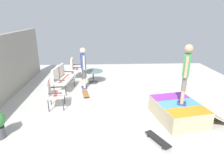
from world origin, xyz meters
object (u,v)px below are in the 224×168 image
object	(u,v)px
person_watching	(83,65)
skate_ramp	(179,111)
skateboard_spare	(158,139)
patio_bench	(61,76)
skateboard_by_bench	(85,93)
patio_chair_by_wall	(52,91)
person_skater	(186,70)
patio_chair_near_house	(75,67)
patio_table	(93,74)

from	to	relation	value
person_watching	skate_ramp	bearing A→B (deg)	-132.34
person_watching	skateboard_spare	world-z (taller)	person_watching
skate_ramp	skateboard_spare	xyz separation A→B (m)	(-1.12, 0.93, -0.18)
patio_bench	skateboard_spare	size ratio (longest dim) A/B	1.63
skateboard_by_bench	person_watching	bearing A→B (deg)	7.40
patio_chair_by_wall	person_skater	xyz separation A→B (m)	(-1.00, -3.99, 0.94)
patio_chair_near_house	patio_table	distance (m)	1.15
patio_bench	person_skater	distance (m)	4.93
skateboard_by_bench	skateboard_spare	bearing A→B (deg)	-146.73
patio_chair_near_house	skateboard_spare	distance (m)	5.95
patio_chair_near_house	person_skater	distance (m)	5.67
skate_ramp	skateboard_spare	bearing A→B (deg)	140.33
patio_chair_near_house	person_watching	distance (m)	1.51
patio_table	skateboard_spare	bearing A→B (deg)	-158.83
patio_bench	skateboard_by_bench	xyz separation A→B (m)	(-0.62, -1.01, -0.53)
skate_ramp	patio_table	distance (m)	4.43
patio_chair_by_wall	patio_table	bearing A→B (deg)	-25.87
patio_table	person_skater	distance (m)	4.65
skate_ramp	patio_table	world-z (taller)	patio_table
skateboard_by_bench	skate_ramp	bearing A→B (deg)	-123.85
patio_chair_near_house	person_watching	size ratio (longest dim) A/B	0.58
patio_bench	patio_chair_near_house	distance (m)	1.57
patio_chair_near_house	skateboard_spare	xyz separation A→B (m)	(-5.27, -2.72, -0.53)
skate_ramp	patio_chair_by_wall	xyz separation A→B (m)	(0.93, 3.97, 0.35)
patio_chair_near_house	person_watching	xyz separation A→B (m)	(-1.33, -0.56, 0.41)
patio_chair_by_wall	skateboard_by_bench	size ratio (longest dim) A/B	1.24
person_skater	skateboard_spare	xyz separation A→B (m)	(-1.05, 0.96, -1.47)
patio_chair_near_house	person_watching	bearing A→B (deg)	-157.15
patio_chair_by_wall	skateboard_spare	distance (m)	3.70
skateboard_spare	patio_table	bearing A→B (deg)	21.17
skate_ramp	person_skater	xyz separation A→B (m)	(-0.07, -0.03, 1.29)
person_skater	skateboard_spare	bearing A→B (deg)	137.53
person_skater	skate_ramp	bearing A→B (deg)	21.90
patio_chair_near_house	skateboard_by_bench	bearing A→B (deg)	-162.72
patio_table	person_watching	xyz separation A→B (m)	(-0.69, 0.36, 0.62)
patio_chair_by_wall	skateboard_spare	bearing A→B (deg)	-124.09
skateboard_spare	patio_bench	bearing A→B (deg)	39.30
patio_chair_near_house	person_skater	size ratio (longest dim) A/B	0.59
patio_bench	patio_chair_by_wall	world-z (taller)	same
patio_chair_by_wall	patio_bench	bearing A→B (deg)	0.84
patio_chair_near_house	person_skater	xyz separation A→B (m)	(-4.22, -3.68, 0.94)
skateboard_by_bench	patio_table	bearing A→B (deg)	-9.79
patio_chair_by_wall	skateboard_spare	size ratio (longest dim) A/B	1.26
patio_chair_near_house	patio_chair_by_wall	distance (m)	3.23
skateboard_spare	patio_chair_near_house	bearing A→B (deg)	27.27
skate_ramp	skateboard_spare	world-z (taller)	skate_ramp
person_skater	skateboard_spare	world-z (taller)	person_skater
skate_ramp	patio_table	bearing A→B (deg)	37.87
skateboard_by_bench	skateboard_spare	xyz separation A→B (m)	(-3.12, -2.05, 0.00)
skate_ramp	patio_table	xyz separation A→B (m)	(3.50, 2.72, 0.14)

